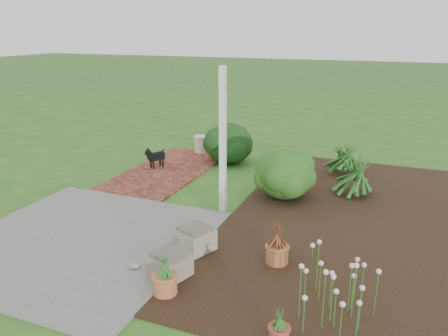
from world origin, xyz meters
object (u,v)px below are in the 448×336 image
at_px(black_dog, 155,156).
at_px(evergreen_shrub, 285,173).
at_px(cream_ceramic_urn, 201,144).
at_px(stone_trough_near, 171,265).

relative_size(black_dog, evergreen_shrub, 0.46).
height_order(black_dog, cream_ceramic_urn, black_dog).
bearing_deg(black_dog, cream_ceramic_urn, 100.49).
xyz_separation_m(black_dog, cream_ceramic_urn, (0.41, 1.58, -0.07)).
bearing_deg(evergreen_shrub, black_dog, 169.10).
xyz_separation_m(black_dog, evergreen_shrub, (3.16, -0.61, 0.18)).
relative_size(stone_trough_near, black_dog, 0.79).
bearing_deg(stone_trough_near, evergreen_shrub, 78.87).
bearing_deg(stone_trough_near, black_dog, 123.07).
height_order(stone_trough_near, cream_ceramic_urn, cream_ceramic_urn).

